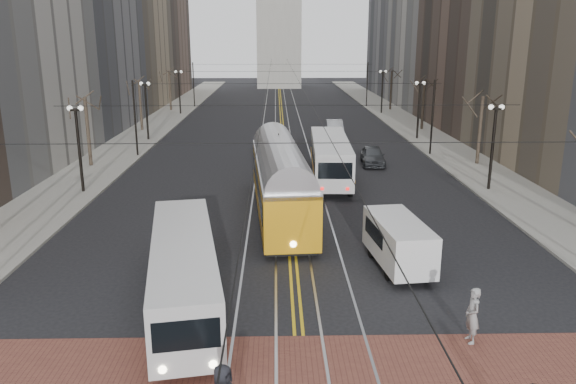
{
  "coord_description": "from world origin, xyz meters",
  "views": [
    {
      "loc": [
        -0.77,
        -18.56,
        10.08
      ],
      "look_at": [
        -0.2,
        7.13,
        3.0
      ],
      "focal_mm": 35.0,
      "sensor_mm": 36.0,
      "label": 1
    }
  ],
  "objects_px": {
    "sedan_grey": "(373,155)",
    "sedan_silver": "(334,128)",
    "rear_bus": "(330,159)",
    "cargo_van": "(398,244)",
    "transit_bus": "(184,274)",
    "streetcar": "(281,187)",
    "pedestrian_b": "(472,315)"
  },
  "relations": [
    {
      "from": "streetcar",
      "to": "cargo_van",
      "type": "xyz_separation_m",
      "value": [
        5.21,
        -7.97,
        -0.6
      ]
    },
    {
      "from": "rear_bus",
      "to": "cargo_van",
      "type": "distance_m",
      "value": 16.5
    },
    {
      "from": "rear_bus",
      "to": "transit_bus",
      "type": "bearing_deg",
      "value": -108.17
    },
    {
      "from": "rear_bus",
      "to": "cargo_van",
      "type": "height_order",
      "value": "rear_bus"
    },
    {
      "from": "pedestrian_b",
      "to": "transit_bus",
      "type": "bearing_deg",
      "value": -108.91
    },
    {
      "from": "streetcar",
      "to": "sedan_silver",
      "type": "bearing_deg",
      "value": 73.86
    },
    {
      "from": "transit_bus",
      "to": "cargo_van",
      "type": "xyz_separation_m",
      "value": [
        9.02,
        3.66,
        -0.26
      ]
    },
    {
      "from": "transit_bus",
      "to": "pedestrian_b",
      "type": "bearing_deg",
      "value": -25.41
    },
    {
      "from": "transit_bus",
      "to": "streetcar",
      "type": "relative_size",
      "value": 0.75
    },
    {
      "from": "transit_bus",
      "to": "sedan_grey",
      "type": "height_order",
      "value": "transit_bus"
    },
    {
      "from": "transit_bus",
      "to": "sedan_grey",
      "type": "bearing_deg",
      "value": 55.56
    },
    {
      "from": "rear_bus",
      "to": "sedan_silver",
      "type": "distance_m",
      "value": 19.59
    },
    {
      "from": "sedan_grey",
      "to": "sedan_silver",
      "type": "relative_size",
      "value": 0.93
    },
    {
      "from": "transit_bus",
      "to": "rear_bus",
      "type": "xyz_separation_m",
      "value": [
        7.49,
        20.09,
        0.14
      ]
    },
    {
      "from": "transit_bus",
      "to": "cargo_van",
      "type": "relative_size",
      "value": 2.18
    },
    {
      "from": "transit_bus",
      "to": "streetcar",
      "type": "xyz_separation_m",
      "value": [
        3.81,
        11.63,
        0.34
      ]
    },
    {
      "from": "transit_bus",
      "to": "pedestrian_b",
      "type": "relative_size",
      "value": 5.56
    },
    {
      "from": "sedan_silver",
      "to": "streetcar",
      "type": "bearing_deg",
      "value": -100.5
    },
    {
      "from": "sedan_silver",
      "to": "rear_bus",
      "type": "bearing_deg",
      "value": -95.18
    },
    {
      "from": "rear_bus",
      "to": "sedan_grey",
      "type": "distance_m",
      "value": 6.37
    },
    {
      "from": "streetcar",
      "to": "transit_bus",
      "type": "bearing_deg",
      "value": -112.11
    },
    {
      "from": "rear_bus",
      "to": "streetcar",
      "type": "bearing_deg",
      "value": -111.24
    },
    {
      "from": "streetcar",
      "to": "pedestrian_b",
      "type": "distance_m",
      "value": 15.83
    },
    {
      "from": "pedestrian_b",
      "to": "rear_bus",
      "type": "bearing_deg",
      "value": -176.64
    },
    {
      "from": "streetcar",
      "to": "rear_bus",
      "type": "bearing_deg",
      "value": 62.5
    },
    {
      "from": "sedan_grey",
      "to": "pedestrian_b",
      "type": "height_order",
      "value": "pedestrian_b"
    },
    {
      "from": "sedan_grey",
      "to": "sedan_silver",
      "type": "height_order",
      "value": "sedan_silver"
    },
    {
      "from": "rear_bus",
      "to": "sedan_silver",
      "type": "relative_size",
      "value": 2.38
    },
    {
      "from": "streetcar",
      "to": "sedan_grey",
      "type": "bearing_deg",
      "value": 56.25
    },
    {
      "from": "rear_bus",
      "to": "cargo_van",
      "type": "relative_size",
      "value": 2.3
    },
    {
      "from": "transit_bus",
      "to": "sedan_grey",
      "type": "xyz_separation_m",
      "value": [
        11.47,
        25.01,
        -0.6
      ]
    },
    {
      "from": "transit_bus",
      "to": "streetcar",
      "type": "bearing_deg",
      "value": 62.05
    }
  ]
}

